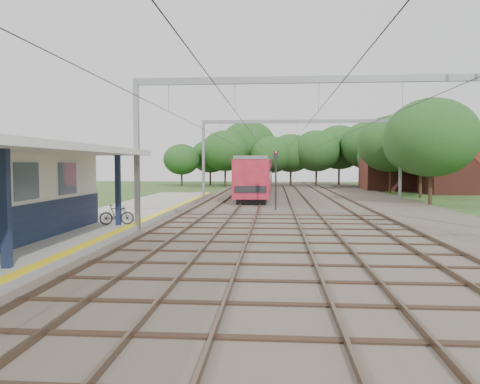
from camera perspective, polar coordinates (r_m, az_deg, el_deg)
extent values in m
cube|color=#473D33|center=(36.17, 8.56, -1.54)|extent=(18.00, 90.00, 0.10)
cube|color=gray|center=(21.98, -19.39, -4.53)|extent=(5.00, 52.00, 0.35)
cube|color=yellow|center=(21.16, -13.79, -4.25)|extent=(0.45, 52.00, 0.01)
cube|color=#111B37|center=(13.98, -26.67, -1.82)|extent=(0.22, 0.22, 3.20)
cube|color=#111B37|center=(22.16, -14.65, 0.22)|extent=(0.22, 0.22, 3.20)
cube|color=brown|center=(36.48, -4.43, -1.28)|extent=(0.07, 88.00, 0.15)
cube|color=brown|center=(36.29, -2.19, -1.29)|extent=(0.07, 88.00, 0.15)
cube|color=brown|center=(36.14, 0.28, -1.31)|extent=(0.07, 88.00, 0.15)
cube|color=brown|center=(36.07, 2.56, -1.32)|extent=(0.07, 88.00, 0.15)
cube|color=brown|center=(36.08, 6.15, -1.34)|extent=(0.07, 88.00, 0.15)
cube|color=brown|center=(36.16, 8.43, -1.34)|extent=(0.07, 88.00, 0.15)
cube|color=brown|center=(36.38, 11.83, -1.35)|extent=(0.07, 88.00, 0.15)
cube|color=brown|center=(36.59, 14.06, -1.35)|extent=(0.07, 88.00, 0.15)
cube|color=gray|center=(21.86, -12.47, 4.27)|extent=(0.22, 0.22, 7.00)
cube|color=gray|center=(21.38, 10.44, 13.35)|extent=(17.00, 0.20, 0.30)
cube|color=gray|center=(41.42, -4.47, 3.88)|extent=(0.22, 0.22, 7.00)
cube|color=gray|center=(42.32, 18.97, 3.70)|extent=(0.22, 0.22, 7.00)
cube|color=gray|center=(41.17, 7.41, 8.54)|extent=(17.00, 0.20, 0.30)
cylinder|color=black|center=(36.33, -3.34, 7.12)|extent=(0.02, 88.00, 0.02)
cylinder|color=black|center=(36.06, 1.43, 7.15)|extent=(0.02, 88.00, 0.02)
cylinder|color=black|center=(36.07, 7.36, 7.12)|extent=(0.02, 88.00, 0.02)
cylinder|color=black|center=(36.44, 13.06, 7.02)|extent=(0.02, 88.00, 0.02)
cylinder|color=#382619|center=(67.90, -5.31, 1.94)|extent=(0.28, 0.28, 2.88)
ellipsoid|color=#194518|center=(67.91, -5.33, 4.91)|extent=(6.72, 6.72, 5.76)
cylinder|color=#382619|center=(69.16, -0.12, 1.83)|extent=(0.28, 0.28, 2.52)
ellipsoid|color=#194518|center=(69.15, -0.12, 4.38)|extent=(5.88, 5.88, 5.04)
cylinder|color=#382619|center=(65.96, 4.88, 2.06)|extent=(0.28, 0.28, 3.24)
ellipsoid|color=#194518|center=(65.99, 4.90, 5.50)|extent=(7.56, 7.56, 6.48)
cylinder|color=#382619|center=(68.29, 9.91, 1.84)|extent=(0.28, 0.28, 2.70)
ellipsoid|color=#194518|center=(68.29, 9.93, 4.60)|extent=(6.30, 6.30, 5.40)
cylinder|color=#382619|center=(45.92, 20.99, 0.82)|extent=(0.28, 0.28, 2.52)
ellipsoid|color=#194518|center=(45.90, 21.07, 4.67)|extent=(5.88, 5.88, 5.04)
cylinder|color=#382619|center=(61.51, 17.15, 1.66)|extent=(0.28, 0.28, 2.88)
ellipsoid|color=#194518|center=(61.52, 17.21, 4.93)|extent=(6.72, 6.72, 5.76)
cube|color=brown|center=(55.56, 25.06, 2.15)|extent=(7.00, 6.00, 4.50)
cube|color=maroon|center=(55.60, 25.14, 5.40)|extent=(4.99, 6.12, 4.99)
cube|color=brown|center=(59.78, 18.53, 2.60)|extent=(8.00, 6.00, 5.00)
cube|color=maroon|center=(59.84, 18.59, 5.86)|extent=(5.52, 6.12, 5.52)
imported|color=black|center=(22.28, -14.80, -2.69)|extent=(1.61, 0.87, 0.93)
cube|color=black|center=(42.82, 1.87, -0.38)|extent=(2.21, 15.75, 0.44)
cube|color=maroon|center=(42.75, 1.87, 1.91)|extent=(2.76, 17.12, 2.97)
cube|color=black|center=(42.74, 1.87, 2.31)|extent=(2.80, 15.75, 0.86)
cube|color=slate|center=(42.73, 1.87, 4.07)|extent=(2.54, 17.12, 0.28)
cube|color=black|center=(60.50, 2.57, 0.71)|extent=(2.21, 15.75, 0.44)
cube|color=maroon|center=(60.45, 2.57, 2.34)|extent=(2.76, 17.12, 2.97)
cube|color=black|center=(60.44, 2.57, 2.62)|extent=(2.80, 15.75, 0.86)
cube|color=slate|center=(60.44, 2.57, 3.86)|extent=(2.54, 17.12, 0.28)
cylinder|color=black|center=(31.18, 4.38, 1.00)|extent=(0.15, 0.15, 3.68)
cube|color=black|center=(31.17, 4.40, 4.57)|extent=(0.31, 0.23, 0.51)
sphere|color=red|center=(31.07, 4.40, 4.85)|extent=(0.13, 0.13, 0.13)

